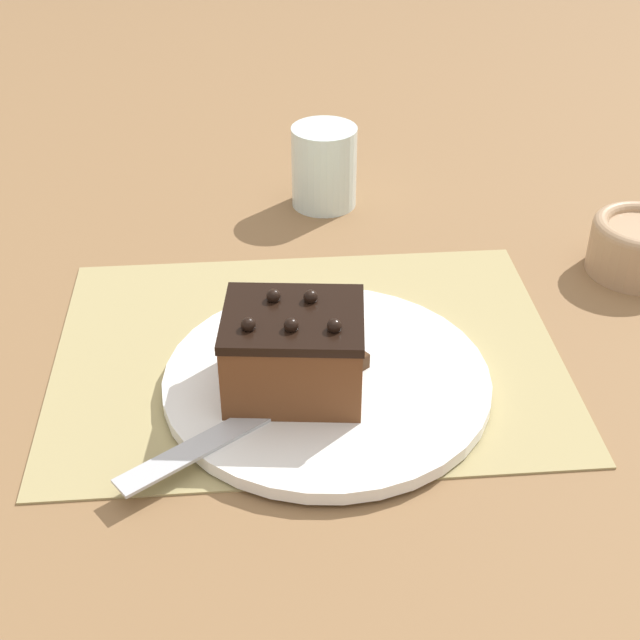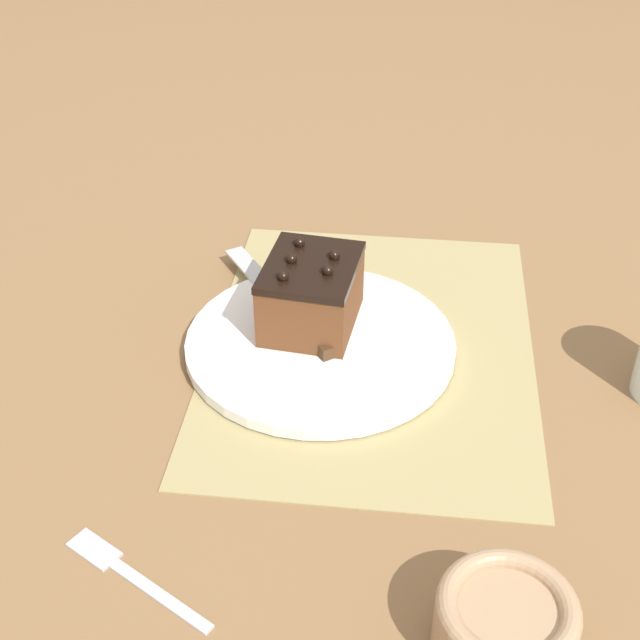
{
  "view_description": "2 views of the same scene",
  "coord_description": "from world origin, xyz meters",
  "px_view_note": "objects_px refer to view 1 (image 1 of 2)",
  "views": [
    {
      "loc": [
        0.04,
        0.66,
        0.49
      ],
      "look_at": [
        -0.01,
        0.05,
        0.07
      ],
      "focal_mm": 50.0,
      "sensor_mm": 36.0,
      "label": 1
    },
    {
      "loc": [
        -0.75,
        -0.03,
        0.58
      ],
      "look_at": [
        -0.01,
        0.05,
        0.03
      ],
      "focal_mm": 50.0,
      "sensor_mm": 36.0,
      "label": 2
    }
  ],
  "objects_px": {
    "serving_knife": "(291,395)",
    "drinking_glass": "(324,167)",
    "chocolate_cake": "(294,351)",
    "cake_plate": "(327,380)",
    "small_bowl": "(640,244)"
  },
  "relations": [
    {
      "from": "serving_knife",
      "to": "chocolate_cake",
      "type": "bearing_deg",
      "value": -46.31
    },
    {
      "from": "cake_plate",
      "to": "small_bowl",
      "type": "height_order",
      "value": "small_bowl"
    },
    {
      "from": "drinking_glass",
      "to": "small_bowl",
      "type": "relative_size",
      "value": 0.94
    },
    {
      "from": "chocolate_cake",
      "to": "drinking_glass",
      "type": "height_order",
      "value": "chocolate_cake"
    },
    {
      "from": "chocolate_cake",
      "to": "drinking_glass",
      "type": "bearing_deg",
      "value": -98.87
    },
    {
      "from": "chocolate_cake",
      "to": "serving_knife",
      "type": "xyz_separation_m",
      "value": [
        0.0,
        0.02,
        -0.03
      ]
    },
    {
      "from": "chocolate_cake",
      "to": "serving_knife",
      "type": "bearing_deg",
      "value": 79.1
    },
    {
      "from": "chocolate_cake",
      "to": "small_bowl",
      "type": "xyz_separation_m",
      "value": [
        -0.37,
        -0.18,
        -0.02
      ]
    },
    {
      "from": "drinking_glass",
      "to": "small_bowl",
      "type": "distance_m",
      "value": 0.36
    },
    {
      "from": "cake_plate",
      "to": "drinking_glass",
      "type": "bearing_deg",
      "value": -94.57
    },
    {
      "from": "drinking_glass",
      "to": "small_bowl",
      "type": "height_order",
      "value": "drinking_glass"
    },
    {
      "from": "serving_knife",
      "to": "drinking_glass",
      "type": "relative_size",
      "value": 2.19
    },
    {
      "from": "serving_knife",
      "to": "drinking_glass",
      "type": "height_order",
      "value": "drinking_glass"
    },
    {
      "from": "cake_plate",
      "to": "serving_knife",
      "type": "xyz_separation_m",
      "value": [
        0.03,
        0.03,
        0.01
      ]
    },
    {
      "from": "chocolate_cake",
      "to": "cake_plate",
      "type": "bearing_deg",
      "value": -155.71
    }
  ]
}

